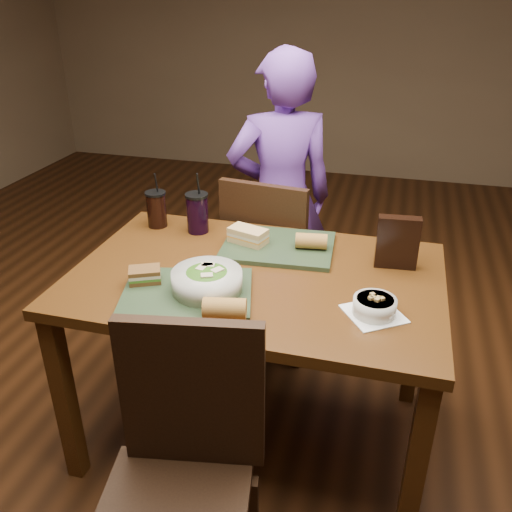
{
  "coord_description": "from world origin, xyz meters",
  "views": [
    {
      "loc": [
        0.44,
        -1.63,
        1.68
      ],
      "look_at": [
        0.0,
        0.0,
        0.82
      ],
      "focal_mm": 38.0,
      "sensor_mm": 36.0,
      "label": 1
    }
  ],
  "objects_px": {
    "chair_far": "(268,261)",
    "tray_far": "(278,246)",
    "sandwich_far": "(248,235)",
    "baguette_far": "(311,241)",
    "chair_near": "(182,466)",
    "sandwich_near": "(145,275)",
    "chip_bag": "(397,242)",
    "baguette_near": "(225,308)",
    "tray_near": "(187,293)",
    "cup_berry": "(197,213)",
    "diner": "(281,200)",
    "cup_cola": "(157,209)",
    "salad_bowl": "(207,279)",
    "soup_bowl": "(375,306)",
    "dining_table": "(256,295)"
  },
  "relations": [
    {
      "from": "chair_near",
      "to": "tray_far",
      "type": "height_order",
      "value": "chair_near"
    },
    {
      "from": "sandwich_far",
      "to": "chip_bag",
      "type": "relative_size",
      "value": 0.84
    },
    {
      "from": "cup_berry",
      "to": "sandwich_far",
      "type": "bearing_deg",
      "value": -19.3
    },
    {
      "from": "sandwich_far",
      "to": "baguette_far",
      "type": "height_order",
      "value": "baguette_far"
    },
    {
      "from": "diner",
      "to": "baguette_far",
      "type": "distance_m",
      "value": 0.65
    },
    {
      "from": "salad_bowl",
      "to": "cup_berry",
      "type": "distance_m",
      "value": 0.52
    },
    {
      "from": "soup_bowl",
      "to": "sandwich_far",
      "type": "bearing_deg",
      "value": 144.38
    },
    {
      "from": "baguette_near",
      "to": "cup_berry",
      "type": "height_order",
      "value": "cup_berry"
    },
    {
      "from": "chair_far",
      "to": "tray_far",
      "type": "relative_size",
      "value": 2.19
    },
    {
      "from": "dining_table",
      "to": "sandwich_far",
      "type": "height_order",
      "value": "sandwich_far"
    },
    {
      "from": "diner",
      "to": "tray_near",
      "type": "bearing_deg",
      "value": 61.43
    },
    {
      "from": "tray_far",
      "to": "baguette_far",
      "type": "distance_m",
      "value": 0.13
    },
    {
      "from": "sandwich_near",
      "to": "chip_bag",
      "type": "distance_m",
      "value": 0.89
    },
    {
      "from": "dining_table",
      "to": "chip_bag",
      "type": "bearing_deg",
      "value": 21.22
    },
    {
      "from": "diner",
      "to": "tray_far",
      "type": "height_order",
      "value": "diner"
    },
    {
      "from": "tray_near",
      "to": "sandwich_far",
      "type": "distance_m",
      "value": 0.42
    },
    {
      "from": "chair_far",
      "to": "dining_table",
      "type": "bearing_deg",
      "value": -80.48
    },
    {
      "from": "salad_bowl",
      "to": "soup_bowl",
      "type": "height_order",
      "value": "salad_bowl"
    },
    {
      "from": "chair_far",
      "to": "chip_bag",
      "type": "xyz_separation_m",
      "value": [
        0.57,
        -0.37,
        0.34
      ]
    },
    {
      "from": "tray_near",
      "to": "sandwich_far",
      "type": "bearing_deg",
      "value": 77.3
    },
    {
      "from": "sandwich_near",
      "to": "sandwich_far",
      "type": "bearing_deg",
      "value": 57.08
    },
    {
      "from": "chair_near",
      "to": "cup_cola",
      "type": "height_order",
      "value": "cup_cola"
    },
    {
      "from": "sandwich_near",
      "to": "tray_near",
      "type": "bearing_deg",
      "value": -7.6
    },
    {
      "from": "diner",
      "to": "chip_bag",
      "type": "relative_size",
      "value": 7.41
    },
    {
      "from": "chair_far",
      "to": "cup_cola",
      "type": "bearing_deg",
      "value": -148.13
    },
    {
      "from": "tray_far",
      "to": "sandwich_far",
      "type": "bearing_deg",
      "value": -174.43
    },
    {
      "from": "chair_near",
      "to": "tray_near",
      "type": "distance_m",
      "value": 0.55
    },
    {
      "from": "cup_berry",
      "to": "sandwich_near",
      "type": "bearing_deg",
      "value": -91.56
    },
    {
      "from": "tray_far",
      "to": "salad_bowl",
      "type": "distance_m",
      "value": 0.43
    },
    {
      "from": "sandwich_far",
      "to": "baguette_near",
      "type": "bearing_deg",
      "value": -81.67
    },
    {
      "from": "chair_near",
      "to": "chair_far",
      "type": "distance_m",
      "value": 1.23
    },
    {
      "from": "sandwich_far",
      "to": "baguette_far",
      "type": "relative_size",
      "value": 1.37
    },
    {
      "from": "baguette_far",
      "to": "chair_near",
      "type": "bearing_deg",
      "value": -101.72
    },
    {
      "from": "soup_bowl",
      "to": "cup_cola",
      "type": "distance_m",
      "value": 1.04
    },
    {
      "from": "dining_table",
      "to": "cup_berry",
      "type": "relative_size",
      "value": 5.12
    },
    {
      "from": "diner",
      "to": "cup_cola",
      "type": "relative_size",
      "value": 6.12
    },
    {
      "from": "diner",
      "to": "chair_far",
      "type": "bearing_deg",
      "value": 66.42
    },
    {
      "from": "chair_far",
      "to": "chip_bag",
      "type": "bearing_deg",
      "value": -33.53
    },
    {
      "from": "baguette_near",
      "to": "baguette_far",
      "type": "bearing_deg",
      "value": 72.63
    },
    {
      "from": "chair_far",
      "to": "sandwich_near",
      "type": "relative_size",
      "value": 7.35
    },
    {
      "from": "baguette_near",
      "to": "cup_cola",
      "type": "xyz_separation_m",
      "value": [
        -0.5,
        0.62,
        0.03
      ]
    },
    {
      "from": "chair_far",
      "to": "tray_near",
      "type": "bearing_deg",
      "value": -96.48
    },
    {
      "from": "soup_bowl",
      "to": "sandwich_far",
      "type": "height_order",
      "value": "sandwich_far"
    },
    {
      "from": "chair_near",
      "to": "baguette_far",
      "type": "bearing_deg",
      "value": 78.28
    },
    {
      "from": "chair_near",
      "to": "tray_far",
      "type": "bearing_deg",
      "value": 86.4
    },
    {
      "from": "baguette_far",
      "to": "cup_cola",
      "type": "xyz_separation_m",
      "value": [
        -0.67,
        0.08,
        0.03
      ]
    },
    {
      "from": "tray_far",
      "to": "cup_berry",
      "type": "relative_size",
      "value": 1.65
    },
    {
      "from": "chair_near",
      "to": "sandwich_near",
      "type": "xyz_separation_m",
      "value": [
        -0.31,
        0.49,
        0.28
      ]
    },
    {
      "from": "chip_bag",
      "to": "cup_berry",
      "type": "bearing_deg",
      "value": 167.64
    },
    {
      "from": "tray_near",
      "to": "chair_near",
      "type": "bearing_deg",
      "value": -71.66
    }
  ]
}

